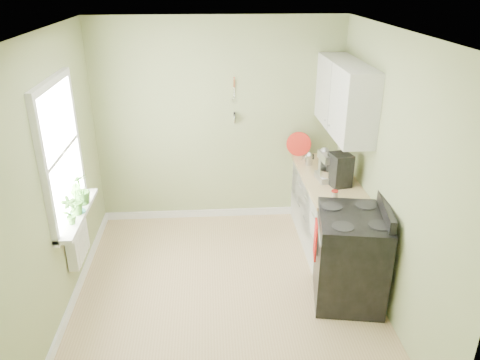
{
  "coord_description": "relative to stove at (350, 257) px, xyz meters",
  "views": [
    {
      "loc": [
        -0.13,
        -4.06,
        3.16
      ],
      "look_at": [
        0.19,
        0.55,
        1.1
      ],
      "focal_mm": 35.0,
      "sensor_mm": 36.0,
      "label": 1
    }
  ],
  "objects": [
    {
      "name": "jar",
      "position": [
        -0.07,
        0.53,
        0.46
      ],
      "size": [
        0.07,
        0.07,
        0.08
      ],
      "color": "tan",
      "rests_on": "countertop"
    },
    {
      "name": "plant_a",
      "position": [
        -2.78,
        0.15,
        0.56
      ],
      "size": [
        0.19,
        0.18,
        0.3
      ],
      "primitive_type": "imported",
      "rotation": [
        0.0,
        0.0,
        0.65
      ],
      "color": "#356923",
      "rests_on": "window_sill"
    },
    {
      "name": "plant_b",
      "position": [
        -2.78,
        0.37,
        0.57
      ],
      "size": [
        0.2,
        0.22,
        0.32
      ],
      "primitive_type": "imported",
      "rotation": [
        0.0,
        0.0,
        1.94
      ],
      "color": "#356923",
      "rests_on": "window_sill"
    },
    {
      "name": "upper_cabinets",
      "position": [
        0.15,
        1.2,
        1.36
      ],
      "size": [
        0.35,
        1.4,
        0.8
      ],
      "primitive_type": "cube",
      "color": "white",
      "rests_on": "wall_right"
    },
    {
      "name": "kettle",
      "position": [
        -0.15,
        1.49,
        0.5
      ],
      "size": [
        0.16,
        0.1,
        0.17
      ],
      "color": "silver",
      "rests_on": "countertop"
    },
    {
      "name": "ceiling",
      "position": [
        -1.28,
        0.1,
        2.22
      ],
      "size": [
        3.2,
        3.6,
        0.02
      ],
      "primitive_type": "cube",
      "color": "white",
      "rests_on": "wall_back"
    },
    {
      "name": "window",
      "position": [
        -2.86,
        0.4,
        1.06
      ],
      "size": [
        0.06,
        1.14,
        1.44
      ],
      "color": "white",
      "rests_on": "wall_left"
    },
    {
      "name": "radiator",
      "position": [
        -2.82,
        0.35,
        0.06
      ],
      "size": [
        0.12,
        0.5,
        0.35
      ],
      "primitive_type": "cube",
      "color": "white",
      "rests_on": "wall_left"
    },
    {
      "name": "floor",
      "position": [
        -1.28,
        0.1,
        -0.5
      ],
      "size": [
        3.2,
        3.6,
        0.02
      ],
      "primitive_type": "cube",
      "color": "tan",
      "rests_on": "ground"
    },
    {
      "name": "wall_left",
      "position": [
        -2.89,
        0.1,
        0.86
      ],
      "size": [
        0.02,
        3.6,
        2.7
      ],
      "primitive_type": "cube",
      "color": "#99A470",
      "rests_on": "floor"
    },
    {
      "name": "countertop",
      "position": [
        0.01,
        1.1,
        0.4
      ],
      "size": [
        0.64,
        1.6,
        0.04
      ],
      "primitive_type": "cube",
      "color": "#D4B881",
      "rests_on": "base_cabinets"
    },
    {
      "name": "stove",
      "position": [
        0.0,
        0.0,
        0.0
      ],
      "size": [
        0.82,
        0.9,
        1.09
      ],
      "color": "black",
      "rests_on": "floor"
    },
    {
      "name": "wall_back",
      "position": [
        -1.28,
        1.91,
        0.86
      ],
      "size": [
        3.2,
        0.02,
        2.7
      ],
      "primitive_type": "cube",
      "color": "#99A470",
      "rests_on": "floor"
    },
    {
      "name": "window_sill",
      "position": [
        -2.79,
        0.4,
        0.39
      ],
      "size": [
        0.18,
        1.14,
        0.04
      ],
      "primitive_type": "cube",
      "color": "white",
      "rests_on": "wall_left"
    },
    {
      "name": "wall_right",
      "position": [
        0.33,
        0.1,
        0.86
      ],
      "size": [
        0.02,
        3.6,
        2.7
      ],
      "primitive_type": "cube",
      "color": "#99A470",
      "rests_on": "floor"
    },
    {
      "name": "red_tray",
      "position": [
        -0.23,
        1.82,
        0.58
      ],
      "size": [
        0.33,
        0.11,
        0.33
      ],
      "primitive_type": "cylinder",
      "rotation": [
        1.45,
        0.0,
        -0.16
      ],
      "color": "red",
      "rests_on": "countertop"
    },
    {
      "name": "base_cabinets",
      "position": [
        0.02,
        1.1,
        -0.06
      ],
      "size": [
        0.6,
        1.6,
        0.87
      ],
      "primitive_type": "cube",
      "color": "white",
      "rests_on": "floor"
    },
    {
      "name": "coffee_maker",
      "position": [
        0.06,
        0.85,
        0.6
      ],
      "size": [
        0.27,
        0.28,
        0.38
      ],
      "color": "black",
      "rests_on": "countertop"
    },
    {
      "name": "plant_c",
      "position": [
        -2.78,
        0.6,
        0.58
      ],
      "size": [
        0.26,
        0.26,
        0.33
      ],
      "primitive_type": "imported",
      "rotation": [
        0.0,
        0.0,
        4.07
      ],
      "color": "#356923",
      "rests_on": "window_sill"
    },
    {
      "name": "wall_utensils",
      "position": [
        -1.08,
        1.88,
        1.07
      ],
      "size": [
        0.02,
        0.14,
        0.58
      ],
      "color": "#D4B881",
      "rests_on": "wall_back"
    },
    {
      "name": "stand_mixer",
      "position": [
        -0.06,
        1.02,
        0.57
      ],
      "size": [
        0.21,
        0.32,
        0.37
      ],
      "color": "#B2B2B7",
      "rests_on": "countertop"
    }
  ]
}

